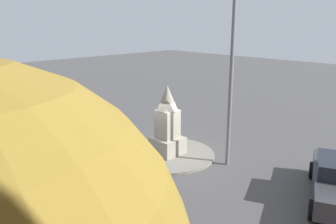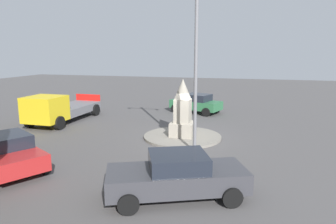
{
  "view_description": "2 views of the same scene",
  "coord_description": "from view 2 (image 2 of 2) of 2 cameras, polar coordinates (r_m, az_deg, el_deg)",
  "views": [
    {
      "loc": [
        -10.13,
        -10.36,
        5.99
      ],
      "look_at": [
        0.98,
        0.96,
        1.7
      ],
      "focal_mm": 36.37,
      "sensor_mm": 36.0,
      "label": 1
    },
    {
      "loc": [
        3.58,
        -16.05,
        4.67
      ],
      "look_at": [
        -0.96,
        0.47,
        1.31
      ],
      "focal_mm": 32.83,
      "sensor_mm": 36.0,
      "label": 2
    }
  ],
  "objects": [
    {
      "name": "car_green_waiting",
      "position": [
        24.01,
        5.26,
        1.66
      ],
      "size": [
        4.22,
        2.91,
        1.47
      ],
      "color": "#2D6B42",
      "rests_on": "ground"
    },
    {
      "name": "traffic_island",
      "position": [
        17.08,
        2.7,
        -4.58
      ],
      "size": [
        4.28,
        4.28,
        0.12
      ],
      "primitive_type": "cylinder",
      "color": "gray",
      "rests_on": "ground"
    },
    {
      "name": "streetlamp",
      "position": [
        13.78,
        5.25,
        12.43
      ],
      "size": [
        2.76,
        0.28,
        8.39
      ],
      "color": "slate",
      "rests_on": "ground"
    },
    {
      "name": "car_red_approaching",
      "position": [
        13.92,
        -27.93,
        -6.61
      ],
      "size": [
        4.55,
        3.69,
        1.46
      ],
      "color": "#B22323",
      "rests_on": "ground"
    },
    {
      "name": "monument",
      "position": [
        16.75,
        2.74,
        0.15
      ],
      "size": [
        1.26,
        1.26,
        3.14
      ],
      "color": "#9E9687",
      "rests_on": "traffic_island"
    },
    {
      "name": "ground_plane",
      "position": [
        17.1,
        2.7,
        -4.78
      ],
      "size": [
        80.0,
        80.0,
        0.0
      ],
      "primitive_type": "plane",
      "color": "#4F4C4C"
    },
    {
      "name": "car_dark_grey_parked_right",
      "position": [
        10.11,
        1.68,
        -11.7
      ],
      "size": [
        4.8,
        3.36,
        1.49
      ],
      "color": "#38383D",
      "rests_on": "ground"
    },
    {
      "name": "truck_yellow_near_island",
      "position": [
        21.55,
        -19.69,
        0.51
      ],
      "size": [
        2.47,
        6.21,
        1.98
      ],
      "color": "yellow",
      "rests_on": "ground"
    }
  ]
}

